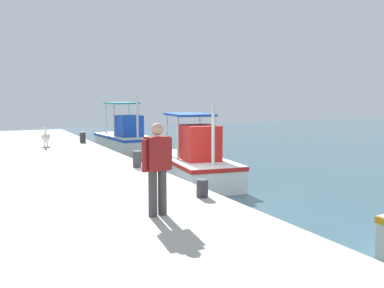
{
  "coord_description": "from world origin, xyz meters",
  "views": [
    {
      "loc": [
        10.75,
        -4.67,
        2.98
      ],
      "look_at": [
        -1.55,
        1.24,
        1.45
      ],
      "focal_mm": 41.53,
      "sensor_mm": 36.0,
      "label": 1
    }
  ],
  "objects_px": {
    "fishing_boat_second": "(194,163)",
    "pelican": "(46,137)",
    "fishing_boat_nearest": "(126,140)",
    "mooring_bollard_nearest": "(83,137)",
    "mooring_bollard_third": "(202,188)",
    "fisherman_standing": "(157,165)",
    "mooring_bollard_second": "(137,159)"
  },
  "relations": [
    {
      "from": "fisherman_standing",
      "to": "pelican",
      "type": "bearing_deg",
      "value": -178.41
    },
    {
      "from": "pelican",
      "to": "mooring_bollard_second",
      "type": "distance_m",
      "value": 7.1
    },
    {
      "from": "fishing_boat_nearest",
      "to": "fishing_boat_second",
      "type": "bearing_deg",
      "value": -0.97
    },
    {
      "from": "pelican",
      "to": "mooring_bollard_third",
      "type": "bearing_deg",
      "value": 8.74
    },
    {
      "from": "fishing_boat_second",
      "to": "mooring_bollard_nearest",
      "type": "xyz_separation_m",
      "value": [
        -6.91,
        -2.32,
        0.38
      ]
    },
    {
      "from": "fisherman_standing",
      "to": "mooring_bollard_third",
      "type": "bearing_deg",
      "value": 124.31
    },
    {
      "from": "fishing_boat_nearest",
      "to": "mooring_bollard_third",
      "type": "height_order",
      "value": "fishing_boat_nearest"
    },
    {
      "from": "fisherman_standing",
      "to": "mooring_bollard_nearest",
      "type": "relative_size",
      "value": 3.53
    },
    {
      "from": "pelican",
      "to": "fisherman_standing",
      "type": "bearing_deg",
      "value": 1.59
    },
    {
      "from": "fishing_boat_second",
      "to": "pelican",
      "type": "distance_m",
      "value": 7.31
    },
    {
      "from": "mooring_bollard_second",
      "to": "pelican",
      "type": "bearing_deg",
      "value": -165.94
    },
    {
      "from": "mooring_bollard_nearest",
      "to": "pelican",
      "type": "bearing_deg",
      "value": -63.85
    },
    {
      "from": "fishing_boat_second",
      "to": "mooring_bollard_second",
      "type": "height_order",
      "value": "fishing_boat_second"
    },
    {
      "from": "fishing_boat_second",
      "to": "pelican",
      "type": "xyz_separation_m",
      "value": [
        -6.07,
        -4.04,
        0.54
      ]
    },
    {
      "from": "fisherman_standing",
      "to": "fishing_boat_nearest",
      "type": "bearing_deg",
      "value": 165.05
    },
    {
      "from": "pelican",
      "to": "mooring_bollard_second",
      "type": "bearing_deg",
      "value": 14.06
    },
    {
      "from": "fishing_boat_second",
      "to": "fisherman_standing",
      "type": "relative_size",
      "value": 2.95
    },
    {
      "from": "fishing_boat_second",
      "to": "pelican",
      "type": "height_order",
      "value": "fishing_boat_second"
    },
    {
      "from": "fishing_boat_nearest",
      "to": "mooring_bollard_nearest",
      "type": "height_order",
      "value": "fishing_boat_nearest"
    },
    {
      "from": "pelican",
      "to": "mooring_bollard_second",
      "type": "relative_size",
      "value": 1.95
    },
    {
      "from": "pelican",
      "to": "fisherman_standing",
      "type": "distance_m",
      "value": 12.18
    },
    {
      "from": "fisherman_standing",
      "to": "mooring_bollard_nearest",
      "type": "height_order",
      "value": "fisherman_standing"
    },
    {
      "from": "fishing_boat_nearest",
      "to": "mooring_bollard_third",
      "type": "distance_m",
      "value": 13.68
    },
    {
      "from": "mooring_bollard_third",
      "to": "pelican",
      "type": "bearing_deg",
      "value": -171.26
    },
    {
      "from": "mooring_bollard_nearest",
      "to": "fishing_boat_nearest",
      "type": "bearing_deg",
      "value": 119.56
    },
    {
      "from": "mooring_bollard_third",
      "to": "fisherman_standing",
      "type": "bearing_deg",
      "value": -55.69
    },
    {
      "from": "pelican",
      "to": "mooring_bollard_third",
      "type": "relative_size",
      "value": 2.54
    },
    {
      "from": "fishing_boat_nearest",
      "to": "fishing_boat_second",
      "type": "height_order",
      "value": "fishing_boat_nearest"
    },
    {
      "from": "fishing_boat_nearest",
      "to": "fishing_boat_second",
      "type": "xyz_separation_m",
      "value": [
        8.31,
        -0.14,
        -0.02
      ]
    },
    {
      "from": "fishing_boat_second",
      "to": "mooring_bollard_nearest",
      "type": "distance_m",
      "value": 7.3
    },
    {
      "from": "mooring_bollard_second",
      "to": "fishing_boat_second",
      "type": "bearing_deg",
      "value": 109.55
    },
    {
      "from": "pelican",
      "to": "mooring_bollard_nearest",
      "type": "distance_m",
      "value": 1.93
    }
  ]
}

